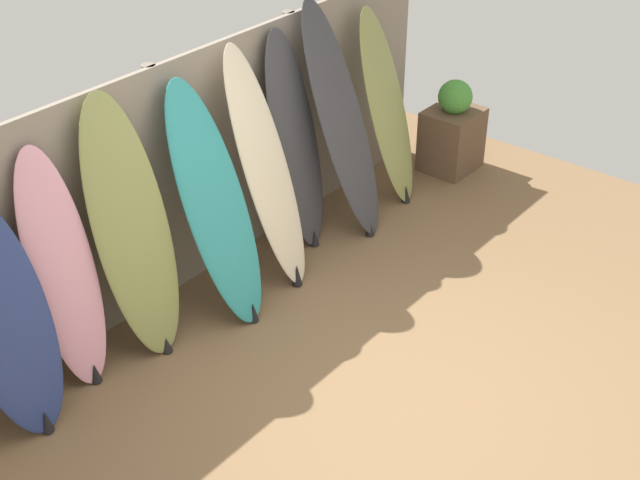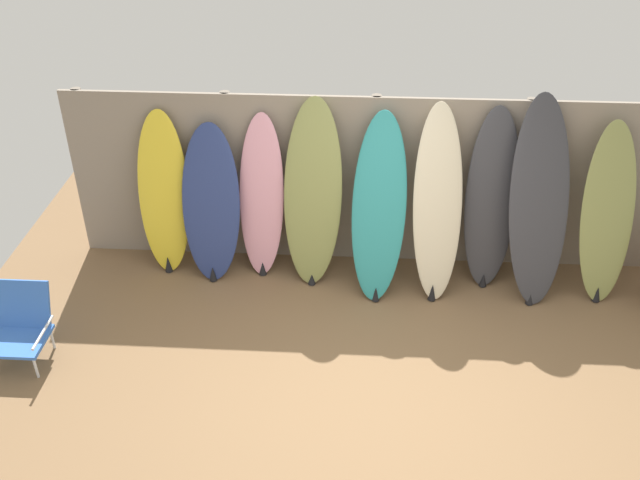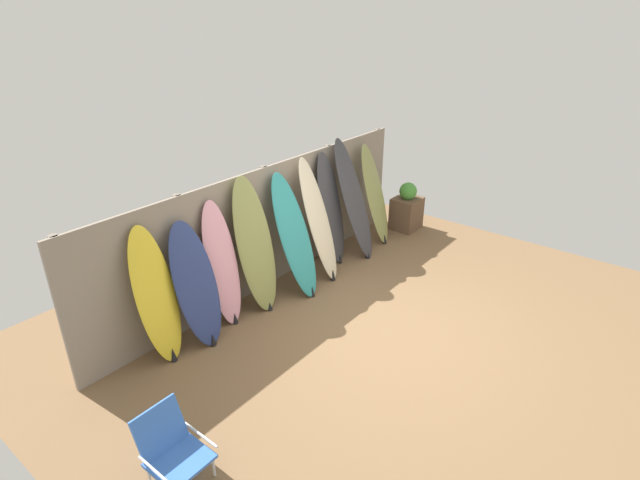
# 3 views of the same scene
# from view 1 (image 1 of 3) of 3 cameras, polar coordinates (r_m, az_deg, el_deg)

# --- Properties ---
(ground) EXTENTS (7.68, 7.68, 0.00)m
(ground) POSITION_cam_1_polar(r_m,az_deg,el_deg) (5.94, 4.28, -10.02)
(ground) COLOR brown
(fence_back) EXTENTS (6.08, 0.11, 1.80)m
(fence_back) POSITION_cam_1_polar(r_m,az_deg,el_deg) (6.52, -9.95, 3.53)
(fence_back) COLOR gray
(fence_back) RESTS_ON ground
(surfboard_navy_1) EXTENTS (0.58, 0.49, 1.57)m
(surfboard_navy_1) POSITION_cam_1_polar(r_m,az_deg,el_deg) (5.60, -19.44, -4.89)
(surfboard_navy_1) COLOR navy
(surfboard_navy_1) RESTS_ON ground
(surfboard_pink_2) EXTENTS (0.48, 0.42, 1.66)m
(surfboard_pink_2) POSITION_cam_1_polar(r_m,az_deg,el_deg) (5.84, -16.10, -2.07)
(surfboard_pink_2) COLOR pink
(surfboard_pink_2) RESTS_ON ground
(surfboard_olive_3) EXTENTS (0.60, 0.55, 1.85)m
(surfboard_olive_3) POSITION_cam_1_polar(r_m,az_deg,el_deg) (5.98, -11.92, 0.61)
(surfboard_olive_3) COLOR olive
(surfboard_olive_3) RESTS_ON ground
(surfboard_teal_4) EXTENTS (0.56, 0.78, 1.74)m
(surfboard_teal_4) POSITION_cam_1_polar(r_m,az_deg,el_deg) (6.28, -6.69, 2.17)
(surfboard_teal_4) COLOR teal
(surfboard_teal_4) RESTS_ON ground
(surfboard_cream_5) EXTENTS (0.52, 0.70, 1.85)m
(surfboard_cream_5) POSITION_cam_1_polar(r_m,az_deg,el_deg) (6.60, -3.43, 4.45)
(surfboard_cream_5) COLOR beige
(surfboard_cream_5) RESTS_ON ground
(surfboard_charcoal_6) EXTENTS (0.51, 0.46, 1.79)m
(surfboard_charcoal_6) POSITION_cam_1_polar(r_m,az_deg,el_deg) (7.06, -1.57, 6.21)
(surfboard_charcoal_6) COLOR #38383D
(surfboard_charcoal_6) RESTS_ON ground
(surfboard_charcoal_7) EXTENTS (0.65, 0.80, 1.93)m
(surfboard_charcoal_7) POSITION_cam_1_polar(r_m,az_deg,el_deg) (7.24, 1.44, 7.57)
(surfboard_charcoal_7) COLOR #38383D
(surfboard_charcoal_7) RESTS_ON ground
(surfboard_olive_8) EXTENTS (0.53, 0.60, 1.70)m
(surfboard_olive_8) POSITION_cam_1_polar(r_m,az_deg,el_deg) (7.78, 4.35, 8.34)
(surfboard_olive_8) COLOR olive
(surfboard_olive_8) RESTS_ON ground
(planter_box) EXTENTS (0.52, 0.45, 0.89)m
(planter_box) POSITION_cam_1_polar(r_m,az_deg,el_deg) (8.51, 8.46, 6.88)
(planter_box) COLOR brown
(planter_box) RESTS_ON ground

